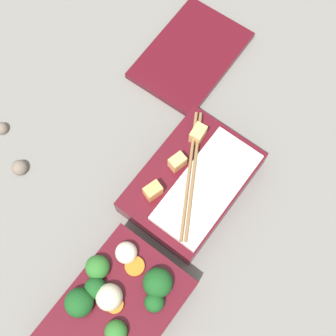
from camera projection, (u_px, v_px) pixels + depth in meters
ground_plane at (146, 245)px, 0.73m from camera, size 3.00×3.00×0.00m
bento_tray_vegetable at (115, 308)px, 0.67m from camera, size 0.21×0.14×0.08m
bento_tray_rice at (192, 182)px, 0.74m from camera, size 0.21×0.14×0.07m
bento_lid at (191, 55)px, 0.84m from camera, size 0.21×0.15×0.01m
pebble_0 at (20, 168)px, 0.77m from camera, size 0.03×0.03×0.03m
pebble_1 at (2, 128)px, 0.79m from camera, size 0.02×0.02×0.02m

